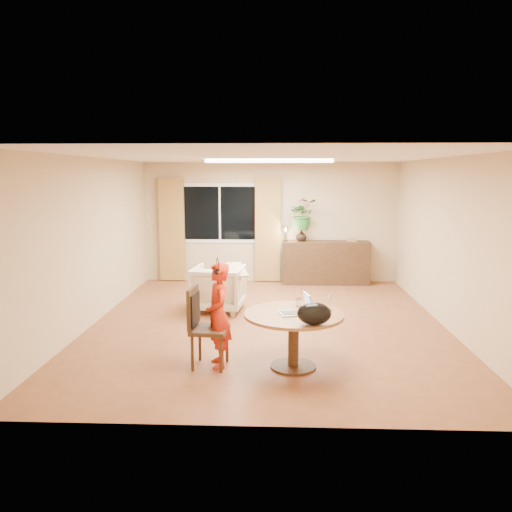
% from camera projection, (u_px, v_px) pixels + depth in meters
% --- Properties ---
extents(floor, '(6.50, 6.50, 0.00)m').
position_uv_depth(floor, '(267.00, 324.00, 7.88)').
color(floor, brown).
rests_on(floor, ground).
extents(ceiling, '(6.50, 6.50, 0.00)m').
position_uv_depth(ceiling, '(268.00, 157.00, 7.46)').
color(ceiling, white).
rests_on(ceiling, wall_back).
extents(wall_back, '(5.50, 0.00, 5.50)m').
position_uv_depth(wall_back, '(270.00, 222.00, 10.88)').
color(wall_back, tan).
rests_on(wall_back, floor).
extents(wall_left, '(0.00, 6.50, 6.50)m').
position_uv_depth(wall_left, '(92.00, 242.00, 7.78)').
color(wall_left, tan).
rests_on(wall_left, floor).
extents(wall_right, '(0.00, 6.50, 6.50)m').
position_uv_depth(wall_right, '(449.00, 244.00, 7.56)').
color(wall_right, tan).
rests_on(wall_right, floor).
extents(window, '(1.70, 0.03, 1.30)m').
position_uv_depth(window, '(220.00, 213.00, 10.87)').
color(window, white).
rests_on(window, wall_back).
extents(curtain_left, '(0.55, 0.08, 2.25)m').
position_uv_depth(curtain_left, '(172.00, 230.00, 10.89)').
color(curtain_left, olive).
rests_on(curtain_left, wall_back).
extents(curtain_right, '(0.55, 0.08, 2.25)m').
position_uv_depth(curtain_right, '(268.00, 230.00, 10.81)').
color(curtain_right, olive).
rests_on(curtain_right, wall_back).
extents(ceiling_panel, '(2.20, 0.35, 0.05)m').
position_uv_depth(ceiling_panel, '(269.00, 161.00, 8.65)').
color(ceiling_panel, white).
rests_on(ceiling_panel, ceiling).
extents(dining_table, '(1.21, 1.21, 0.69)m').
position_uv_depth(dining_table, '(294.00, 325.00, 6.02)').
color(dining_table, brown).
rests_on(dining_table, floor).
extents(dining_chair, '(0.52, 0.48, 0.99)m').
position_uv_depth(dining_chair, '(210.00, 327.00, 6.07)').
color(dining_chair, black).
rests_on(dining_chair, floor).
extents(child, '(0.54, 0.43, 1.29)m').
position_uv_depth(child, '(218.00, 315.00, 6.07)').
color(child, red).
rests_on(child, floor).
extents(laptop, '(0.43, 0.34, 0.25)m').
position_uv_depth(laptop, '(295.00, 304.00, 5.95)').
color(laptop, '#B7B7BC').
rests_on(laptop, dining_table).
extents(tumbler, '(0.08, 0.08, 0.10)m').
position_uv_depth(tumbler, '(299.00, 303.00, 6.30)').
color(tumbler, white).
rests_on(tumbler, dining_table).
extents(wine_glass, '(0.08, 0.08, 0.19)m').
position_uv_depth(wine_glass, '(330.00, 303.00, 6.12)').
color(wine_glass, white).
rests_on(wine_glass, dining_table).
extents(pot_lid, '(0.27, 0.27, 0.04)m').
position_uv_depth(pot_lid, '(316.00, 306.00, 6.26)').
color(pot_lid, white).
rests_on(pot_lid, dining_table).
extents(handbag, '(0.39, 0.24, 0.26)m').
position_uv_depth(handbag, '(314.00, 314.00, 5.52)').
color(handbag, black).
rests_on(handbag, dining_table).
extents(armchair, '(0.93, 0.95, 0.79)m').
position_uv_depth(armchair, '(218.00, 288.00, 8.62)').
color(armchair, beige).
rests_on(armchair, floor).
extents(throw, '(0.61, 0.67, 0.03)m').
position_uv_depth(throw, '(232.00, 265.00, 8.51)').
color(throw, beige).
rests_on(throw, armchair).
extents(sideboard, '(1.84, 0.45, 0.92)m').
position_uv_depth(sideboard, '(326.00, 263.00, 10.73)').
color(sideboard, black).
rests_on(sideboard, floor).
extents(vase, '(0.29, 0.29, 0.25)m').
position_uv_depth(vase, '(301.00, 235.00, 10.66)').
color(vase, black).
rests_on(vase, sideboard).
extents(bouquet, '(0.64, 0.57, 0.66)m').
position_uv_depth(bouquet, '(303.00, 214.00, 10.58)').
color(bouquet, '#386B28').
rests_on(bouquet, vase).
extents(book_stack, '(0.22, 0.19, 0.08)m').
position_uv_depth(book_stack, '(352.00, 240.00, 10.63)').
color(book_stack, brown).
rests_on(book_stack, sideboard).
extents(desk_lamp, '(0.14, 0.14, 0.34)m').
position_uv_depth(desk_lamp, '(286.00, 234.00, 10.61)').
color(desk_lamp, black).
rests_on(desk_lamp, sideboard).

